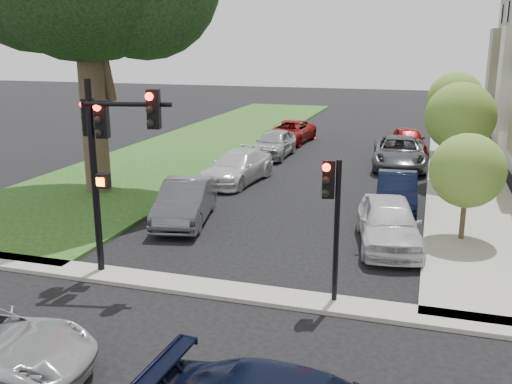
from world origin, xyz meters
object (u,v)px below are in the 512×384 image
(small_tree_a, at_px, (467,171))
(car_parked_7, at_px, (274,143))
(car_parked_2, at_px, (399,153))
(car_parked_0, at_px, (389,222))
(car_parked_1, at_px, (397,191))
(car_parked_3, at_px, (408,140))
(small_tree_b, at_px, (460,117))
(traffic_signal_main, at_px, (107,143))
(car_parked_5, at_px, (185,202))
(car_parked_8, at_px, (290,132))
(small_tree_c, at_px, (455,100))
(car_parked_6, at_px, (238,167))
(traffic_signal_secondary, at_px, (332,205))

(small_tree_a, relative_size, car_parked_7, 0.79)
(small_tree_a, bearing_deg, car_parked_2, 103.69)
(car_parked_0, height_order, car_parked_1, car_parked_0)
(small_tree_a, xyz_separation_m, car_parked_3, (-2.47, 15.70, -1.67))
(small_tree_b, distance_m, car_parked_1, 5.89)
(traffic_signal_main, bearing_deg, car_parked_5, 90.77)
(traffic_signal_main, xyz_separation_m, car_parked_7, (-0.19, 17.80, -3.02))
(traffic_signal_main, bearing_deg, car_parked_7, 90.62)
(car_parked_0, distance_m, car_parked_8, 19.50)
(small_tree_c, relative_size, traffic_signal_main, 0.87)
(small_tree_a, bearing_deg, car_parked_1, 125.25)
(car_parked_1, height_order, car_parked_5, car_parked_5)
(car_parked_3, bearing_deg, car_parked_0, -100.09)
(car_parked_6, bearing_deg, car_parked_2, 45.35)
(small_tree_a, xyz_separation_m, small_tree_c, (-0.00, 15.87, 0.76))
(car_parked_1, bearing_deg, car_parked_5, -154.63)
(car_parked_7, relative_size, car_parked_8, 0.89)
(traffic_signal_secondary, bearing_deg, car_parked_3, 87.56)
(small_tree_b, bearing_deg, car_parked_7, 158.61)
(small_tree_b, xyz_separation_m, car_parked_1, (-2.34, -4.84, -2.42))
(small_tree_c, relative_size, car_parked_0, 1.02)
(car_parked_3, distance_m, car_parked_8, 7.63)
(traffic_signal_secondary, bearing_deg, car_parked_7, 109.66)
(traffic_signal_main, bearing_deg, car_parked_8, 91.17)
(car_parked_0, bearing_deg, car_parked_7, 109.81)
(car_parked_2, distance_m, car_parked_8, 9.20)
(car_parked_0, bearing_deg, car_parked_2, 82.12)
(small_tree_a, bearing_deg, car_parked_5, -175.67)
(car_parked_7, bearing_deg, small_tree_b, -21.27)
(traffic_signal_secondary, relative_size, car_parked_1, 0.86)
(car_parked_2, xyz_separation_m, car_parked_5, (-6.91, -11.90, -0.03))
(small_tree_b, distance_m, car_parked_8, 13.44)
(traffic_signal_secondary, distance_m, car_parked_1, 9.43)
(car_parked_2, bearing_deg, car_parked_6, -146.60)
(car_parked_0, distance_m, car_parked_5, 7.34)
(car_parked_8, bearing_deg, small_tree_a, -54.57)
(car_parked_5, height_order, car_parked_6, car_parked_5)
(car_parked_1, xyz_separation_m, car_parked_6, (-7.46, 2.32, 0.02))
(small_tree_c, relative_size, car_parked_6, 0.95)
(car_parked_2, height_order, car_parked_8, car_parked_2)
(car_parked_0, height_order, car_parked_3, car_parked_0)
(car_parked_3, xyz_separation_m, car_parked_5, (-7.17, -16.43, 0.03))
(small_tree_b, bearing_deg, traffic_signal_main, -124.39)
(small_tree_c, distance_m, car_parked_8, 10.36)
(car_parked_5, bearing_deg, small_tree_a, -7.66)
(traffic_signal_main, relative_size, traffic_signal_secondary, 1.47)
(small_tree_c, height_order, car_parked_2, small_tree_c)
(traffic_signal_secondary, height_order, car_parked_6, traffic_signal_secondary)
(car_parked_2, bearing_deg, car_parked_1, -91.91)
(car_parked_2, bearing_deg, car_parked_0, -92.78)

